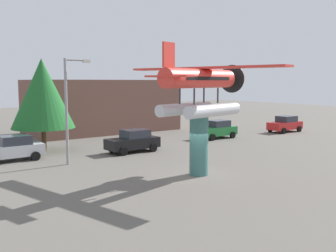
{
  "coord_description": "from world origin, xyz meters",
  "views": [
    {
      "loc": [
        -15.31,
        -17.14,
        5.48
      ],
      "look_at": [
        0.0,
        3.0,
        2.64
      ],
      "focal_mm": 42.23,
      "sensor_mm": 36.0,
      "label": 1
    }
  ],
  "objects_px": {
    "car_mid_black": "(133,141)",
    "storefront_building": "(103,106)",
    "display_pedestal": "(199,145)",
    "tree_east": "(42,94)",
    "car_distant_red": "(285,124)",
    "car_far_green": "(217,129)",
    "floatplane_monument": "(201,87)",
    "streetlight_primary": "(69,103)",
    "car_near_silver": "(12,148)"
  },
  "relations": [
    {
      "from": "car_far_green",
      "to": "car_distant_red",
      "type": "xyz_separation_m",
      "value": [
        9.41,
        -1.02,
        0.0
      ]
    },
    {
      "from": "car_far_green",
      "to": "streetlight_primary",
      "type": "distance_m",
      "value": 16.83
    },
    {
      "from": "car_distant_red",
      "to": "car_far_green",
      "type": "bearing_deg",
      "value": -6.2
    },
    {
      "from": "car_distant_red",
      "to": "car_mid_black",
      "type": "bearing_deg",
      "value": 1.34
    },
    {
      "from": "car_near_silver",
      "to": "car_distant_red",
      "type": "height_order",
      "value": "same"
    },
    {
      "from": "car_far_green",
      "to": "car_distant_red",
      "type": "relative_size",
      "value": 1.0
    },
    {
      "from": "tree_east",
      "to": "storefront_building",
      "type": "bearing_deg",
      "value": 41.46
    },
    {
      "from": "car_mid_black",
      "to": "storefront_building",
      "type": "xyz_separation_m",
      "value": [
        4.38,
        13.19,
        1.96
      ]
    },
    {
      "from": "storefront_building",
      "to": "floatplane_monument",
      "type": "bearing_deg",
      "value": -103.44
    },
    {
      "from": "car_mid_black",
      "to": "storefront_building",
      "type": "distance_m",
      "value": 14.04
    },
    {
      "from": "car_mid_black",
      "to": "floatplane_monument",
      "type": "bearing_deg",
      "value": 84.36
    },
    {
      "from": "car_mid_black",
      "to": "car_far_green",
      "type": "bearing_deg",
      "value": -171.93
    },
    {
      "from": "display_pedestal",
      "to": "storefront_building",
      "type": "relative_size",
      "value": 0.22
    },
    {
      "from": "car_distant_red",
      "to": "storefront_building",
      "type": "height_order",
      "value": "storefront_building"
    },
    {
      "from": "car_mid_black",
      "to": "car_distant_red",
      "type": "height_order",
      "value": "same"
    },
    {
      "from": "storefront_building",
      "to": "tree_east",
      "type": "xyz_separation_m",
      "value": [
        -9.84,
        -8.69,
        1.73
      ]
    },
    {
      "from": "car_near_silver",
      "to": "streetlight_primary",
      "type": "height_order",
      "value": "streetlight_primary"
    },
    {
      "from": "streetlight_primary",
      "to": "tree_east",
      "type": "bearing_deg",
      "value": 86.99
    },
    {
      "from": "car_mid_black",
      "to": "tree_east",
      "type": "distance_m",
      "value": 7.97
    },
    {
      "from": "display_pedestal",
      "to": "streetlight_primary",
      "type": "bearing_deg",
      "value": 122.59
    },
    {
      "from": "car_mid_black",
      "to": "car_far_green",
      "type": "distance_m",
      "value": 10.61
    },
    {
      "from": "storefront_building",
      "to": "tree_east",
      "type": "relative_size",
      "value": 2.18
    },
    {
      "from": "car_near_silver",
      "to": "car_far_green",
      "type": "xyz_separation_m",
      "value": [
        19.05,
        -0.64,
        0.0
      ]
    },
    {
      "from": "floatplane_monument",
      "to": "car_distant_red",
      "type": "xyz_separation_m",
      "value": [
        20.79,
        9.25,
        -4.31
      ]
    },
    {
      "from": "car_mid_black",
      "to": "tree_east",
      "type": "height_order",
      "value": "tree_east"
    },
    {
      "from": "floatplane_monument",
      "to": "car_mid_black",
      "type": "bearing_deg",
      "value": 71.13
    },
    {
      "from": "floatplane_monument",
      "to": "tree_east",
      "type": "height_order",
      "value": "floatplane_monument"
    },
    {
      "from": "streetlight_primary",
      "to": "tree_east",
      "type": "relative_size",
      "value": 0.96
    },
    {
      "from": "display_pedestal",
      "to": "storefront_building",
      "type": "height_order",
      "value": "storefront_building"
    },
    {
      "from": "floatplane_monument",
      "to": "car_near_silver",
      "type": "distance_m",
      "value": 14.02
    },
    {
      "from": "car_distant_red",
      "to": "tree_east",
      "type": "distance_m",
      "value": 25.96
    },
    {
      "from": "car_mid_black",
      "to": "car_distant_red",
      "type": "distance_m",
      "value": 19.92
    },
    {
      "from": "car_distant_red",
      "to": "streetlight_primary",
      "type": "distance_m",
      "value": 25.95
    },
    {
      "from": "car_mid_black",
      "to": "storefront_building",
      "type": "relative_size",
      "value": 0.26
    },
    {
      "from": "streetlight_primary",
      "to": "car_distant_red",
      "type": "bearing_deg",
      "value": 4.05
    },
    {
      "from": "floatplane_monument",
      "to": "tree_east",
      "type": "distance_m",
      "value": 14.06
    },
    {
      "from": "car_near_silver",
      "to": "tree_east",
      "type": "xyz_separation_m",
      "value": [
        3.09,
        2.37,
        3.69
      ]
    },
    {
      "from": "car_distant_red",
      "to": "storefront_building",
      "type": "distance_m",
      "value": 20.17
    },
    {
      "from": "display_pedestal",
      "to": "car_near_silver",
      "type": "relative_size",
      "value": 0.84
    },
    {
      "from": "car_far_green",
      "to": "streetlight_primary",
      "type": "xyz_separation_m",
      "value": [
        -16.27,
        -2.84,
        3.24
      ]
    },
    {
      "from": "display_pedestal",
      "to": "tree_east",
      "type": "xyz_separation_m",
      "value": [
        -4.46,
        13.31,
        2.81
      ]
    },
    {
      "from": "car_near_silver",
      "to": "storefront_building",
      "type": "xyz_separation_m",
      "value": [
        12.93,
        11.06,
        1.96
      ]
    },
    {
      "from": "display_pedestal",
      "to": "car_distant_red",
      "type": "bearing_deg",
      "value": 23.93
    },
    {
      "from": "car_near_silver",
      "to": "car_mid_black",
      "type": "xyz_separation_m",
      "value": [
        8.55,
        -2.13,
        0.0
      ]
    },
    {
      "from": "car_mid_black",
      "to": "storefront_building",
      "type": "bearing_deg",
      "value": -108.39
    },
    {
      "from": "floatplane_monument",
      "to": "car_mid_black",
      "type": "relative_size",
      "value": 2.47
    },
    {
      "from": "streetlight_primary",
      "to": "display_pedestal",
      "type": "bearing_deg",
      "value": -57.41
    },
    {
      "from": "car_far_green",
      "to": "car_distant_red",
      "type": "distance_m",
      "value": 9.47
    },
    {
      "from": "car_mid_black",
      "to": "car_far_green",
      "type": "xyz_separation_m",
      "value": [
        10.51,
        1.49,
        0.0
      ]
    },
    {
      "from": "floatplane_monument",
      "to": "car_distant_red",
      "type": "bearing_deg",
      "value": 10.75
    }
  ]
}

